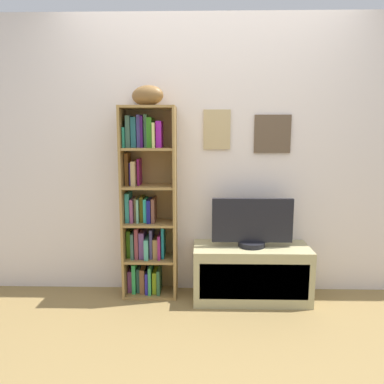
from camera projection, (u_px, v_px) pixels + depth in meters
ground at (212, 367)px, 2.23m from camera, size 5.20×5.20×0.04m
back_wall at (210, 157)px, 3.15m from camera, size 4.80×0.08×2.35m
bookshelf at (146, 208)px, 3.10m from camera, size 0.45×0.26×1.60m
football at (147, 96)px, 2.92m from camera, size 0.34×0.29×0.16m
tv_stand at (251, 273)px, 3.07m from camera, size 0.95×0.40×0.46m
television at (252, 223)px, 3.00m from camera, size 0.66×0.22×0.40m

